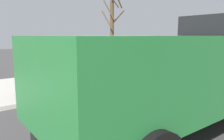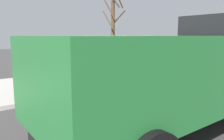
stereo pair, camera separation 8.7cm
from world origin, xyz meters
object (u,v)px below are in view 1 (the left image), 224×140
at_px(fire_hydrant, 32,83).
at_px(loose_tire, 33,81).
at_px(dump_truck_green, 186,68).
at_px(bare_tree, 112,35).

relative_size(fire_hydrant, loose_tire, 0.63).
height_order(fire_hydrant, dump_truck_green, dump_truck_green).
bearing_deg(loose_tire, fire_hydrant, 77.15).
xyz_separation_m(loose_tire, bare_tree, (4.97, 1.63, 1.65)).
height_order(loose_tire, dump_truck_green, dump_truck_green).
bearing_deg(bare_tree, loose_tire, -161.82).
bearing_deg(dump_truck_green, fire_hydrant, 109.66).
bearing_deg(fire_hydrant, bare_tree, 12.19).
height_order(loose_tire, bare_tree, bare_tree).
bearing_deg(bare_tree, dump_truck_green, -113.58).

